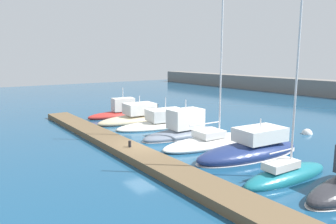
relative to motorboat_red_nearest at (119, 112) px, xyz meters
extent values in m
plane|color=navy|center=(12.76, -4.41, -0.57)|extent=(120.00, 120.00, 0.00)
cube|color=brown|center=(12.76, -5.67, -0.33)|extent=(33.13, 2.07, 0.48)
ellipsoid|color=#B72D28|center=(-0.02, -0.21, -0.37)|extent=(2.68, 6.86, 0.94)
cube|color=silver|center=(0.05, 0.45, 0.81)|extent=(1.66, 2.50, 1.42)
cube|color=black|center=(0.09, 0.76, 1.03)|extent=(1.31, 0.73, 0.80)
cylinder|color=silver|center=(0.05, 0.45, 2.09)|extent=(0.08, 0.08, 1.14)
ellipsoid|color=beige|center=(3.49, 0.52, -0.39)|extent=(3.22, 9.12, 1.24)
ellipsoid|color=black|center=(3.49, 0.52, -0.55)|extent=(3.25, 9.21, 0.12)
cube|color=silver|center=(3.49, 0.56, 0.78)|extent=(2.35, 3.13, 1.11)
cube|color=black|center=(3.57, 1.82, 0.95)|extent=(1.99, 0.88, 0.62)
cylinder|color=silver|center=(3.49, 0.56, 1.72)|extent=(0.08, 0.08, 0.75)
ellipsoid|color=silver|center=(6.80, 1.07, -0.46)|extent=(4.12, 9.45, 0.94)
cube|color=silver|center=(6.85, 1.47, 0.54)|extent=(2.57, 3.67, 1.07)
cube|color=black|center=(6.97, 2.41, 0.71)|extent=(2.04, 1.09, 0.60)
cylinder|color=silver|center=(6.85, 1.47, 1.66)|extent=(0.08, 0.08, 1.16)
ellipsoid|color=slate|center=(11.02, 0.34, -0.39)|extent=(2.57, 7.68, 1.00)
ellipsoid|color=silver|center=(11.02, 0.34, -0.55)|extent=(2.60, 7.76, 0.12)
cube|color=silver|center=(11.03, 0.60, 0.92)|extent=(1.82, 2.87, 1.60)
cube|color=black|center=(11.06, 1.47, 1.16)|extent=(1.58, 0.75, 0.90)
cylinder|color=silver|center=(11.03, 0.60, 2.11)|extent=(0.08, 0.08, 0.79)
ellipsoid|color=white|center=(14.29, 0.53, -0.40)|extent=(3.16, 8.68, 0.93)
cylinder|color=silver|center=(14.32, 1.29, 7.20)|extent=(0.12, 0.12, 14.27)
cylinder|color=silver|center=(14.27, -0.18, 1.11)|extent=(0.18, 2.78, 0.09)
cube|color=silver|center=(14.28, 0.28, 0.32)|extent=(1.78, 2.06, 0.51)
ellipsoid|color=navy|center=(17.87, 0.59, -0.29)|extent=(3.54, 8.59, 1.31)
ellipsoid|color=silver|center=(17.87, 0.59, -0.55)|extent=(3.58, 8.67, 0.12)
cube|color=silver|center=(17.96, 1.53, 0.82)|extent=(2.41, 3.52, 0.93)
cube|color=black|center=(17.99, 1.84, 0.96)|extent=(1.96, 1.01, 0.52)
cylinder|color=silver|center=(17.96, 1.53, 1.59)|extent=(0.08, 0.08, 0.61)
ellipsoid|color=#19707F|center=(21.73, -0.85, -0.45)|extent=(1.97, 6.42, 1.08)
cylinder|color=silver|center=(21.74, -0.54, 5.69)|extent=(0.11, 0.11, 11.20)
cylinder|color=silver|center=(21.71, -1.34, 1.06)|extent=(0.16, 2.00, 0.08)
cube|color=silver|center=(21.71, -1.37, 0.30)|extent=(1.07, 2.09, 0.41)
sphere|color=white|center=(16.56, 9.62, -0.57)|extent=(0.90, 0.90, 0.90)
cylinder|color=black|center=(12.83, -5.67, 0.13)|extent=(0.20, 0.20, 0.44)
camera|label=1|loc=(31.46, -15.65, 5.94)|focal=34.01mm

